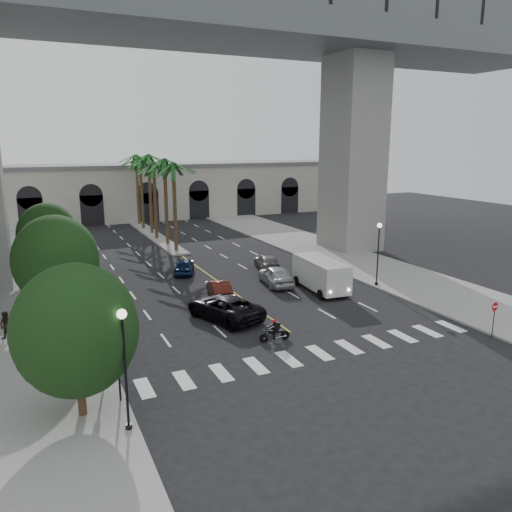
{
  "coord_description": "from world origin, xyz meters",
  "views": [
    {
      "loc": [
        -14.37,
        -24.01,
        11.7
      ],
      "look_at": [
        -0.54,
        6.0,
        4.16
      ],
      "focal_mm": 35.0,
      "sensor_mm": 36.0,
      "label": 1
    }
  ],
  "objects_px": {
    "lamp_post_right": "(378,249)",
    "traffic_signal_far": "(104,324)",
    "car_d": "(268,262)",
    "car_e": "(184,266)",
    "traffic_signal_near": "(118,352)",
    "car_b": "(219,289)",
    "lamp_post_left_far": "(74,255)",
    "pedestrian_b": "(7,326)",
    "cargo_van": "(321,274)",
    "pedestrian_a": "(95,332)",
    "do_not_enter_sign": "(494,312)",
    "motorcycle_rider": "(275,331)",
    "lamp_post_left_near": "(125,360)",
    "car_c": "(224,307)",
    "car_a": "(276,275)"
  },
  "relations": [
    {
      "from": "lamp_post_right",
      "to": "motorcycle_rider",
      "type": "xyz_separation_m",
      "value": [
        -12.9,
        -6.87,
        -2.59
      ]
    },
    {
      "from": "pedestrian_a",
      "to": "do_not_enter_sign",
      "type": "height_order",
      "value": "do_not_enter_sign"
    },
    {
      "from": "cargo_van",
      "to": "lamp_post_left_far",
      "type": "bearing_deg",
      "value": 162.4
    },
    {
      "from": "lamp_post_right",
      "to": "car_d",
      "type": "relative_size",
      "value": 1.13
    },
    {
      "from": "cargo_van",
      "to": "pedestrian_b",
      "type": "bearing_deg",
      "value": -173.1
    },
    {
      "from": "lamp_post_left_near",
      "to": "traffic_signal_far",
      "type": "xyz_separation_m",
      "value": [
        0.1,
        6.5,
        -0.71
      ]
    },
    {
      "from": "lamp_post_left_near",
      "to": "lamp_post_right",
      "type": "distance_m",
      "value": 26.25
    },
    {
      "from": "lamp_post_left_far",
      "to": "do_not_enter_sign",
      "type": "distance_m",
      "value": 29.91
    },
    {
      "from": "traffic_signal_far",
      "to": "pedestrian_a",
      "type": "bearing_deg",
      "value": 93.68
    },
    {
      "from": "traffic_signal_far",
      "to": "car_d",
      "type": "relative_size",
      "value": 0.77
    },
    {
      "from": "lamp_post_left_far",
      "to": "lamp_post_left_near",
      "type": "bearing_deg",
      "value": -90.0
    },
    {
      "from": "car_d",
      "to": "car_e",
      "type": "xyz_separation_m",
      "value": [
        -7.56,
        1.88,
        0.02
      ]
    },
    {
      "from": "traffic_signal_near",
      "to": "car_b",
      "type": "bearing_deg",
      "value": 53.45
    },
    {
      "from": "car_e",
      "to": "car_b",
      "type": "bearing_deg",
      "value": 113.51
    },
    {
      "from": "lamp_post_left_far",
      "to": "pedestrian_b",
      "type": "bearing_deg",
      "value": -119.93
    },
    {
      "from": "lamp_post_left_far",
      "to": "lamp_post_right",
      "type": "xyz_separation_m",
      "value": [
        22.8,
        -8.0,
        0.0
      ]
    },
    {
      "from": "car_d",
      "to": "pedestrian_a",
      "type": "distance_m",
      "value": 21.14
    },
    {
      "from": "cargo_van",
      "to": "lamp_post_right",
      "type": "bearing_deg",
      "value": -6.61
    },
    {
      "from": "car_d",
      "to": "cargo_van",
      "type": "relative_size",
      "value": 0.77
    },
    {
      "from": "traffic_signal_far",
      "to": "cargo_van",
      "type": "distance_m",
      "value": 19.35
    },
    {
      "from": "cargo_van",
      "to": "traffic_signal_far",
      "type": "bearing_deg",
      "value": -153.5
    },
    {
      "from": "car_c",
      "to": "car_e",
      "type": "height_order",
      "value": "car_c"
    },
    {
      "from": "car_a",
      "to": "car_d",
      "type": "xyz_separation_m",
      "value": [
        1.65,
        4.99,
        -0.14
      ]
    },
    {
      "from": "car_c",
      "to": "car_e",
      "type": "relative_size",
      "value": 1.45
    },
    {
      "from": "traffic_signal_far",
      "to": "cargo_van",
      "type": "height_order",
      "value": "traffic_signal_far"
    },
    {
      "from": "lamp_post_right",
      "to": "do_not_enter_sign",
      "type": "bearing_deg",
      "value": -92.82
    },
    {
      "from": "lamp_post_left_near",
      "to": "cargo_van",
      "type": "bearing_deg",
      "value": 37.77
    },
    {
      "from": "traffic_signal_near",
      "to": "car_b",
      "type": "distance_m",
      "value": 16.56
    },
    {
      "from": "car_a",
      "to": "car_b",
      "type": "height_order",
      "value": "car_a"
    },
    {
      "from": "lamp_post_right",
      "to": "traffic_signal_far",
      "type": "height_order",
      "value": "lamp_post_right"
    },
    {
      "from": "lamp_post_left_near",
      "to": "pedestrian_b",
      "type": "height_order",
      "value": "lamp_post_left_near"
    },
    {
      "from": "lamp_post_left_far",
      "to": "traffic_signal_far",
      "type": "xyz_separation_m",
      "value": [
        0.1,
        -14.5,
        -0.71
      ]
    },
    {
      "from": "lamp_post_right",
      "to": "traffic_signal_far",
      "type": "distance_m",
      "value": 23.62
    },
    {
      "from": "car_a",
      "to": "traffic_signal_far",
      "type": "bearing_deg",
      "value": 42.07
    },
    {
      "from": "pedestrian_a",
      "to": "car_d",
      "type": "bearing_deg",
      "value": 11.6
    },
    {
      "from": "lamp_post_left_near",
      "to": "traffic_signal_near",
      "type": "bearing_deg",
      "value": 87.71
    },
    {
      "from": "motorcycle_rider",
      "to": "pedestrian_a",
      "type": "bearing_deg",
      "value": 166.07
    },
    {
      "from": "lamp_post_left_far",
      "to": "car_b",
      "type": "height_order",
      "value": "lamp_post_left_far"
    },
    {
      "from": "car_a",
      "to": "car_c",
      "type": "relative_size",
      "value": 0.81
    },
    {
      "from": "lamp_post_right",
      "to": "traffic_signal_far",
      "type": "xyz_separation_m",
      "value": [
        -22.7,
        -6.5,
        -0.71
      ]
    },
    {
      "from": "lamp_post_left_far",
      "to": "car_b",
      "type": "relative_size",
      "value": 1.29
    },
    {
      "from": "lamp_post_left_near",
      "to": "traffic_signal_far",
      "type": "height_order",
      "value": "lamp_post_left_near"
    },
    {
      "from": "motorcycle_rider",
      "to": "traffic_signal_far",
      "type": "bearing_deg",
      "value": -176.9
    },
    {
      "from": "car_c",
      "to": "pedestrian_b",
      "type": "xyz_separation_m",
      "value": [
        -13.26,
        1.73,
        0.19
      ]
    },
    {
      "from": "lamp_post_right",
      "to": "car_e",
      "type": "relative_size",
      "value": 1.3
    },
    {
      "from": "traffic_signal_near",
      "to": "car_a",
      "type": "xyz_separation_m",
      "value": [
        15.33,
        14.43,
        -1.68
      ]
    },
    {
      "from": "lamp_post_right",
      "to": "pedestrian_a",
      "type": "xyz_separation_m",
      "value": [
        -22.9,
        -3.39,
        -2.26
      ]
    },
    {
      "from": "lamp_post_right",
      "to": "car_b",
      "type": "relative_size",
      "value": 1.29
    },
    {
      "from": "car_c",
      "to": "car_a",
      "type": "bearing_deg",
      "value": -158.37
    },
    {
      "from": "traffic_signal_near",
      "to": "traffic_signal_far",
      "type": "distance_m",
      "value": 4.0
    }
  ]
}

